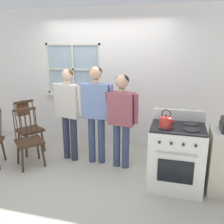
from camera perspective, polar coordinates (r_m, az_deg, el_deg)
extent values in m
plane|color=#B2AD9E|center=(4.19, -6.58, -13.62)|extent=(16.00, 16.00, 0.00)
cube|color=white|center=(6.06, -22.31, 7.86)|extent=(1.90, 0.06, 2.70)
cube|color=white|center=(4.84, 16.71, 6.73)|extent=(3.32, 0.06, 2.70)
cube|color=white|center=(5.45, -8.34, -1.04)|extent=(1.18, 0.06, 1.00)
cube|color=white|center=(5.25, -9.17, 18.94)|extent=(1.18, 0.06, 0.67)
cube|color=silver|center=(5.27, -8.88, 3.77)|extent=(1.24, 0.10, 0.03)
cube|color=#9EB7C6|center=(5.27, -8.73, 9.66)|extent=(1.12, 0.01, 0.98)
cube|color=silver|center=(5.24, -8.86, 9.63)|extent=(0.04, 0.02, 1.04)
cube|color=silver|center=(5.24, -8.86, 9.63)|extent=(1.18, 0.02, 0.04)
cube|color=silver|center=(5.50, -14.40, 9.59)|extent=(0.04, 0.03, 1.04)
cube|color=silver|center=(5.04, -2.82, 9.56)|extent=(0.04, 0.03, 1.04)
cube|color=silver|center=(5.22, -9.09, 15.09)|extent=(1.18, 0.03, 0.04)
cube|color=silver|center=(5.31, -8.64, 4.26)|extent=(1.18, 0.03, 0.04)
cube|color=#3D2819|center=(5.01, -18.24, -3.95)|extent=(0.56, 0.57, 0.04)
cylinder|color=#3D2819|center=(4.89, -19.02, -7.37)|extent=(0.06, 0.09, 0.41)
cylinder|color=#3D2819|center=(5.02, -15.48, -6.46)|extent=(0.09, 0.06, 0.41)
cylinder|color=#3D2819|center=(5.16, -20.50, -6.27)|extent=(0.09, 0.06, 0.41)
cylinder|color=#3D2819|center=(5.29, -17.11, -5.45)|extent=(0.06, 0.09, 0.41)
cylinder|color=#3D2819|center=(5.02, -21.17, -1.14)|extent=(0.07, 0.05, 0.51)
cylinder|color=#3D2819|center=(5.05, -20.23, -0.95)|extent=(0.07, 0.05, 0.51)
cylinder|color=#3D2819|center=(5.08, -19.30, -0.76)|extent=(0.07, 0.05, 0.51)
cylinder|color=#3D2819|center=(5.12, -18.39, -0.57)|extent=(0.07, 0.05, 0.51)
cylinder|color=#3D2819|center=(5.16, -17.48, -0.39)|extent=(0.07, 0.05, 0.51)
cube|color=#3D2819|center=(5.02, -19.57, 2.19)|extent=(0.24, 0.34, 0.04)
cube|color=#3D2819|center=(4.44, -18.35, -6.46)|extent=(0.58, 0.58, 0.04)
cylinder|color=#3D2819|center=(4.35, -19.77, -10.32)|extent=(0.05, 0.09, 0.41)
cylinder|color=#3D2819|center=(4.42, -15.43, -9.53)|extent=(0.09, 0.05, 0.41)
cylinder|color=#3D2819|center=(4.64, -20.66, -8.77)|extent=(0.09, 0.05, 0.41)
cylinder|color=#3D2819|center=(4.70, -16.58, -8.06)|extent=(0.05, 0.09, 0.41)
cylinder|color=#3D2819|center=(4.48, -21.39, -3.10)|extent=(0.06, 0.06, 0.51)
cylinder|color=#3D2819|center=(4.49, -20.26, -2.93)|extent=(0.06, 0.06, 0.51)
cylinder|color=#3D2819|center=(4.51, -19.15, -2.75)|extent=(0.06, 0.06, 0.51)
cylinder|color=#3D2819|center=(4.53, -18.05, -2.58)|extent=(0.06, 0.06, 0.51)
cylinder|color=#3D2819|center=(4.55, -16.95, -2.41)|extent=(0.06, 0.06, 0.51)
cube|color=#3D2819|center=(4.44, -19.45, 0.54)|extent=(0.29, 0.30, 0.04)
cylinder|color=#3D2819|center=(4.87, -23.58, -7.93)|extent=(0.06, 0.08, 0.41)
cylinder|color=#3D2819|center=(4.72, -24.05, -2.48)|extent=(0.07, 0.04, 0.51)
cylinder|color=#2D3347|center=(4.58, -10.38, -5.65)|extent=(0.12, 0.12, 0.80)
cylinder|color=#2D3347|center=(4.48, -8.68, -6.07)|extent=(0.12, 0.12, 0.80)
cube|color=beige|center=(4.33, -9.94, 2.60)|extent=(0.49, 0.32, 0.56)
cylinder|color=beige|center=(4.48, -12.70, 3.18)|extent=(0.10, 0.13, 0.52)
cylinder|color=beige|center=(4.15, -7.34, 2.47)|extent=(0.10, 0.13, 0.52)
cylinder|color=beige|center=(4.27, -10.14, 6.74)|extent=(0.10, 0.10, 0.07)
sphere|color=beige|center=(4.26, -10.22, 8.41)|extent=(0.18, 0.18, 0.18)
ellipsoid|color=brown|center=(4.26, -10.10, 8.65)|extent=(0.19, 0.19, 0.15)
cylinder|color=#384766|center=(4.37, -4.61, -6.34)|extent=(0.12, 0.12, 0.82)
cylinder|color=#384766|center=(4.33, -2.43, -6.51)|extent=(0.12, 0.12, 0.82)
cube|color=#6B84B7|center=(4.14, -3.68, 2.57)|extent=(0.46, 0.24, 0.58)
cylinder|color=#6B84B7|center=(4.19, -7.19, 2.95)|extent=(0.08, 0.12, 0.53)
cylinder|color=#6B84B7|center=(4.06, -0.22, 2.68)|extent=(0.08, 0.12, 0.53)
cylinder|color=tan|center=(4.08, -3.76, 6.99)|extent=(0.10, 0.10, 0.07)
sphere|color=tan|center=(4.07, -3.80, 8.91)|extent=(0.21, 0.21, 0.21)
ellipsoid|color=#332319|center=(4.08, -3.75, 9.20)|extent=(0.21, 0.21, 0.17)
cylinder|color=#384766|center=(4.23, 1.10, -7.56)|extent=(0.12, 0.12, 0.75)
cylinder|color=#384766|center=(4.18, 3.15, -7.86)|extent=(0.12, 0.12, 0.75)
cube|color=#934C56|center=(4.00, 2.21, 0.79)|extent=(0.43, 0.25, 0.53)
cylinder|color=#934C56|center=(4.06, -1.13, 1.33)|extent=(0.09, 0.12, 0.49)
cylinder|color=#934C56|center=(3.90, 5.48, 0.69)|extent=(0.09, 0.12, 0.49)
cylinder|color=tan|center=(3.93, 2.25, 4.98)|extent=(0.10, 0.10, 0.06)
sphere|color=tan|center=(3.91, 2.27, 6.99)|extent=(0.21, 0.21, 0.21)
ellipsoid|color=black|center=(3.92, 2.35, 7.30)|extent=(0.22, 0.22, 0.18)
cube|color=white|center=(3.74, 14.41, -10.04)|extent=(0.75, 0.64, 0.90)
cube|color=black|center=(3.57, 14.90, -3.32)|extent=(0.74, 0.61, 0.02)
cylinder|color=#2D2D30|center=(3.45, 12.09, -3.51)|extent=(0.20, 0.20, 0.02)
cylinder|color=#2D2D30|center=(3.45, 17.70, -3.89)|extent=(0.20, 0.20, 0.02)
cylinder|color=#2D2D30|center=(3.69, 12.32, -2.25)|extent=(0.20, 0.20, 0.02)
cylinder|color=#2D2D30|center=(3.70, 17.56, -2.61)|extent=(0.20, 0.20, 0.02)
cube|color=white|center=(3.82, 15.04, -0.66)|extent=(0.75, 0.06, 0.16)
cube|color=black|center=(3.48, 14.24, -13.09)|extent=(0.47, 0.01, 0.32)
cylinder|color=silver|center=(3.35, 14.52, -9.46)|extent=(0.53, 0.02, 0.02)
cylinder|color=#232326|center=(3.31, 10.77, -6.82)|extent=(0.04, 0.02, 0.04)
cylinder|color=#232326|center=(3.30, 13.39, -7.01)|extent=(0.04, 0.02, 0.04)
cylinder|color=#232326|center=(3.30, 16.00, -7.18)|extent=(0.04, 0.02, 0.04)
cylinder|color=#232326|center=(3.31, 18.61, -7.34)|extent=(0.04, 0.02, 0.04)
cylinder|color=red|center=(3.43, 12.16, -2.42)|extent=(0.17, 0.17, 0.12)
ellipsoid|color=red|center=(3.41, 12.21, -1.46)|extent=(0.16, 0.16, 0.07)
sphere|color=black|center=(3.40, 12.26, -0.73)|extent=(0.03, 0.03, 0.03)
cylinder|color=red|center=(3.42, 13.52, -2.22)|extent=(0.08, 0.03, 0.07)
torus|color=black|center=(3.39, 12.28, -0.40)|extent=(0.12, 0.01, 0.12)
cylinder|color=#935B3D|center=(5.14, -5.94, 4.25)|extent=(0.13, 0.13, 0.09)
cylinder|color=#33261C|center=(5.13, -5.96, 4.66)|extent=(0.12, 0.12, 0.01)
cone|color=#286033|center=(5.12, -5.76, 5.56)|extent=(0.05, 0.04, 0.15)
cone|color=#286033|center=(5.14, -5.86, 5.13)|extent=(0.04, 0.05, 0.07)
cone|color=#286033|center=(5.13, -6.10, 5.49)|extent=(0.07, 0.06, 0.14)
cone|color=#286033|center=(5.12, -6.20, 5.39)|extent=(0.05, 0.04, 0.12)
cone|color=#286033|center=(5.10, -6.07, 5.08)|extent=(0.04, 0.05, 0.07)
cone|color=#286033|center=(5.10, -5.86, 5.55)|extent=(0.07, 0.06, 0.16)
cube|color=brown|center=(5.14, -19.82, 0.67)|extent=(0.19, 0.23, 0.26)
torus|color=brown|center=(5.03, -19.63, 2.37)|extent=(0.17, 0.17, 0.01)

